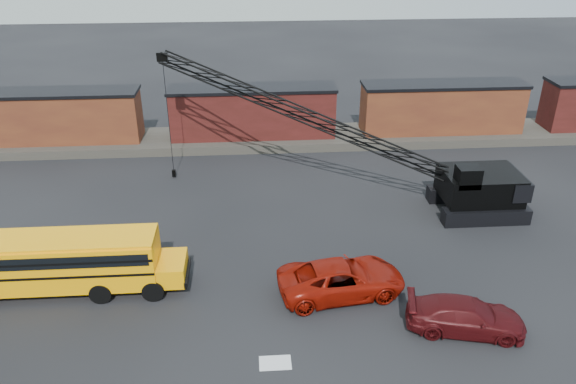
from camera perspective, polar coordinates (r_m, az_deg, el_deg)
name	(u,v)px	position (r m, az deg, el deg)	size (l,w,h in m)	color
ground	(261,306)	(28.68, -2.75, -11.49)	(160.00, 160.00, 0.00)	black
gravel_berm	(254,139)	(47.80, -3.52, 5.40)	(120.00, 5.00, 0.70)	#444038
boxcar_west_near	(55,116)	(49.54, -22.59, 7.11)	(13.70, 3.10, 4.17)	#4E2016
boxcar_mid	(253,112)	(46.98, -3.61, 8.14)	(13.70, 3.10, 4.17)	#4B1715
boxcar_east_near	(442,107)	(49.71, 15.36, 8.29)	(13.70, 3.10, 4.17)	#4E2016
snow_patch	(275,363)	(25.66, -1.31, -16.96)	(1.40, 0.90, 0.02)	silver
school_bus	(65,261)	(30.82, -21.73, -6.55)	(11.65, 2.65, 3.19)	#FFA205
red_pickup	(342,278)	(29.10, 5.47, -8.74)	(3.00, 6.50, 1.81)	maroon
maroon_suv	(466,316)	(28.05, 17.62, -11.92)	(2.22, 5.47, 1.59)	#440C0E
crawler_crane	(309,117)	(37.00, 2.17, 7.58)	(23.60, 9.24, 9.45)	black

